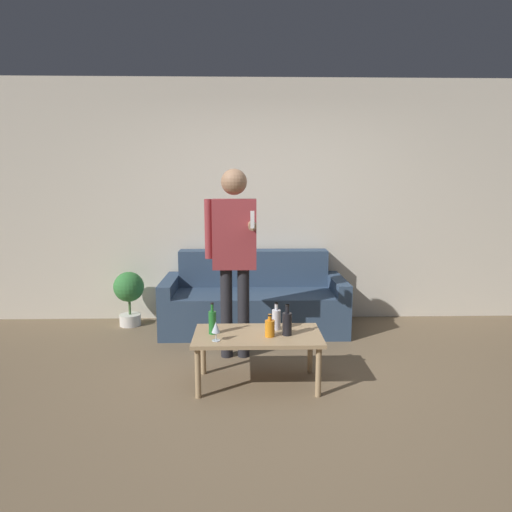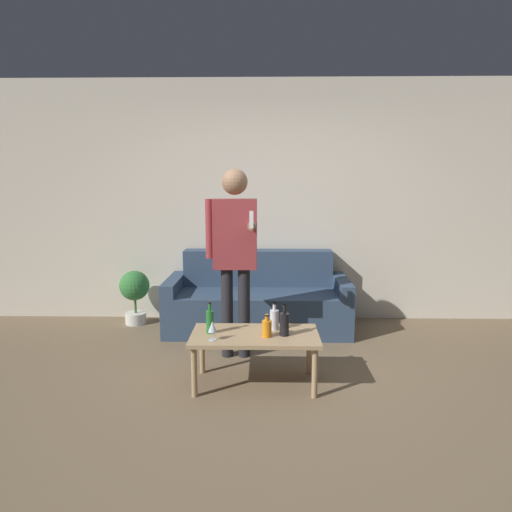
{
  "view_description": "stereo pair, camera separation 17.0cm",
  "coord_description": "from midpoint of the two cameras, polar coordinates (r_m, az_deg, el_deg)",
  "views": [
    {
      "loc": [
        -0.27,
        -3.01,
        1.58
      ],
      "look_at": [
        -0.18,
        0.85,
        0.95
      ],
      "focal_mm": 32.0,
      "sensor_mm": 36.0,
      "label": 1
    },
    {
      "loc": [
        -0.1,
        -3.01,
        1.58
      ],
      "look_at": [
        -0.18,
        0.85,
        0.95
      ],
      "focal_mm": 32.0,
      "sensor_mm": 36.0,
      "label": 2
    }
  ],
  "objects": [
    {
      "name": "ground_plane",
      "position": [
        3.41,
        1.99,
        -18.37
      ],
      "size": [
        16.0,
        16.0,
        0.0
      ],
      "primitive_type": "plane",
      "color": "#756047"
    },
    {
      "name": "wall_back",
      "position": [
        5.22,
        0.65,
        6.75
      ],
      "size": [
        8.0,
        0.06,
        2.7
      ],
      "color": "beige",
      "rests_on": "ground_plane"
    },
    {
      "name": "couch",
      "position": [
        4.96,
        -1.26,
        -5.73
      ],
      "size": [
        1.93,
        0.81,
        0.83
      ],
      "color": "#334760",
      "rests_on": "ground_plane"
    },
    {
      "name": "coffee_table",
      "position": [
        3.6,
        -1.17,
        -10.44
      ],
      "size": [
        0.99,
        0.53,
        0.42
      ],
      "color": "tan",
      "rests_on": "ground_plane"
    },
    {
      "name": "bottle_orange",
      "position": [
        3.58,
        -6.84,
        -8.15
      ],
      "size": [
        0.06,
        0.06,
        0.25
      ],
      "color": "#23752D",
      "rests_on": "coffee_table"
    },
    {
      "name": "bottle_green",
      "position": [
        3.51,
        0.33,
        -8.96
      ],
      "size": [
        0.07,
        0.07,
        0.17
      ],
      "color": "orange",
      "rests_on": "coffee_table"
    },
    {
      "name": "bottle_dark",
      "position": [
        3.53,
        2.53,
        -8.38
      ],
      "size": [
        0.07,
        0.07,
        0.24
      ],
      "color": "black",
      "rests_on": "coffee_table"
    },
    {
      "name": "bottle_yellow",
      "position": [
        3.66,
        1.21,
        -7.85
      ],
      "size": [
        0.07,
        0.07,
        0.22
      ],
      "color": "silver",
      "rests_on": "coffee_table"
    },
    {
      "name": "wine_glass_near",
      "position": [
        3.43,
        -6.47,
        -8.94
      ],
      "size": [
        0.06,
        0.06,
        0.15
      ],
      "color": "silver",
      "rests_on": "coffee_table"
    },
    {
      "name": "person_standing_front",
      "position": [
        4.02,
        -3.98,
        1.19
      ],
      "size": [
        0.45,
        0.43,
        1.69
      ],
      "color": "#232328",
      "rests_on": "ground_plane"
    },
    {
      "name": "potted_plant",
      "position": [
        5.25,
        -16.49,
        -4.34
      ],
      "size": [
        0.33,
        0.33,
        0.6
      ],
      "color": "silver",
      "rests_on": "ground_plane"
    }
  ]
}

